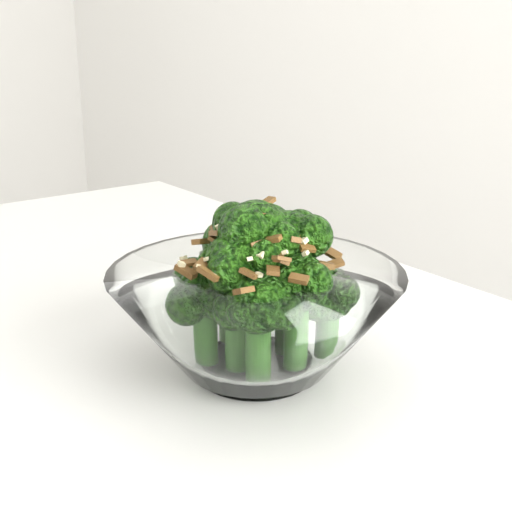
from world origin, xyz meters
The scene contains 1 object.
broccoli_dish centered at (0.10, 0.17, 0.80)m, with size 0.19×0.19×0.12m.
Camera 1 is at (0.34, -0.19, 0.98)m, focal length 50.00 mm.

